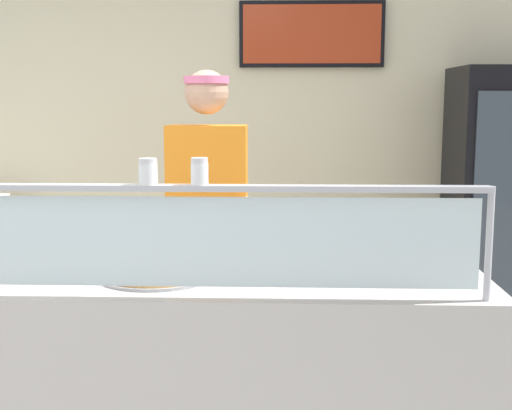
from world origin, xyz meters
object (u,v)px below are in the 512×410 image
Objects in this scene: pizza_tray at (158,272)px; parmesan_shaker at (148,173)px; pepper_flake_shaker at (200,173)px; worker_figure at (209,227)px; pizza_server at (158,268)px; drink_fridge at (506,217)px.

pizza_tray is 0.50m from parmesan_shaker.
worker_figure is at bearing 94.48° from pepper_flake_shaker.
pizza_server is at bearing 94.87° from parmesan_shaker.
parmesan_shaker is 2.71m from drink_fridge.
parmesan_shaker reaches higher than pizza_server.
worker_figure is at bearing 80.77° from pizza_tray.
worker_figure is at bearing -151.65° from drink_fridge.
parmesan_shaker is at bearing -180.00° from pepper_flake_shaker.
drink_fridge is at bearing 49.74° from pepper_flake_shaker.
pizza_server is 3.16× the size of parmesan_shaker.
pizza_tray is at bearing -99.23° from worker_figure.
pizza_server is (0.00, -0.02, 0.02)m from pizza_tray.
pepper_flake_shaker is 1.08m from worker_figure.
pepper_flake_shaker is at bearing -54.28° from pizza_tray.
pepper_flake_shaker is 0.05× the size of drink_fridge.
pizza_server is at bearing -137.49° from drink_fridge.
drink_fridge is at bearing 42.10° from pizza_tray.
pizza_server is 0.47m from parmesan_shaker.
pizza_server is 0.16× the size of worker_figure.
pepper_flake_shaker is (0.20, -0.28, 0.41)m from pizza_tray.
worker_figure is at bearing 84.76° from parmesan_shaker.
drink_fridge is at bearing 30.00° from pizza_server.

